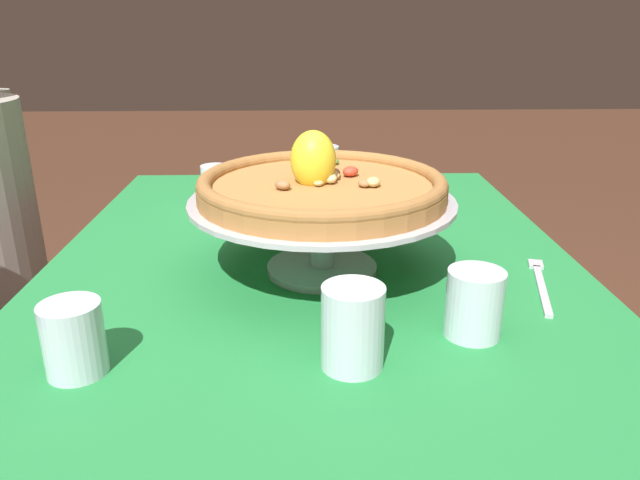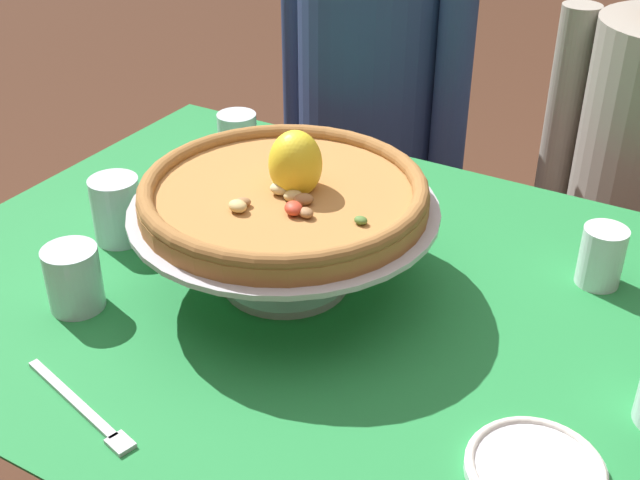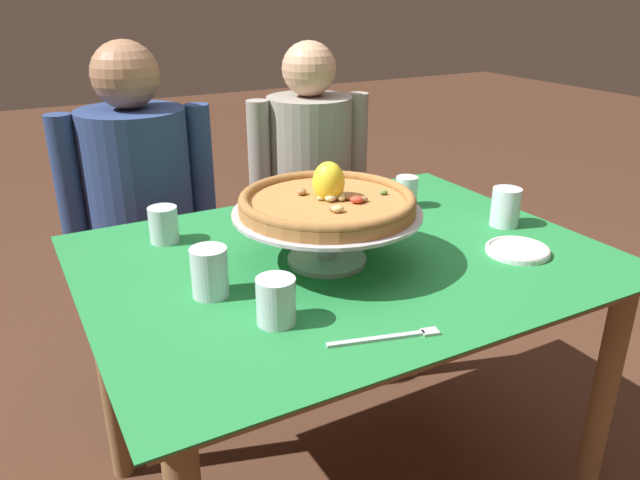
{
  "view_description": "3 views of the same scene",
  "coord_description": "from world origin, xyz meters",
  "px_view_note": "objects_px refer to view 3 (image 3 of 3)",
  "views": [
    {
      "loc": [
        -1.01,
        0.02,
        1.17
      ],
      "look_at": [
        -0.08,
        -0.01,
        0.83
      ],
      "focal_mm": 33.95,
      "sensor_mm": 36.0,
      "label": 1
    },
    {
      "loc": [
        0.5,
        -0.86,
        1.45
      ],
      "look_at": [
        -0.03,
        0.03,
        0.82
      ],
      "focal_mm": 46.28,
      "sensor_mm": 36.0,
      "label": 2
    },
    {
      "loc": [
        -0.71,
        -1.17,
        1.37
      ],
      "look_at": [
        -0.06,
        0.01,
        0.81
      ],
      "focal_mm": 34.31,
      "sensor_mm": 36.0,
      "label": 3
    }
  ],
  "objects_px": {
    "diner_left": "(145,238)",
    "diner_right": "(310,212)",
    "water_glass_back_right": "(406,194)",
    "water_glass_side_left": "(210,274)",
    "dinner_fork": "(390,337)",
    "water_glass_front_left": "(276,304)",
    "side_plate": "(518,250)",
    "water_glass_back_left": "(164,227)",
    "pizza": "(327,201)",
    "water_glass_side_right": "(505,210)",
    "pizza_stand": "(327,224)"
  },
  "relations": [
    {
      "from": "water_glass_front_left",
      "to": "water_glass_side_right",
      "type": "bearing_deg",
      "value": 13.09
    },
    {
      "from": "water_glass_back_left",
      "to": "dinner_fork",
      "type": "relative_size",
      "value": 0.43
    },
    {
      "from": "water_glass_back_right",
      "to": "dinner_fork",
      "type": "xyz_separation_m",
      "value": [
        -0.46,
        -0.59,
        -0.04
      ]
    },
    {
      "from": "dinner_fork",
      "to": "diner_left",
      "type": "bearing_deg",
      "value": 99.75
    },
    {
      "from": "dinner_fork",
      "to": "water_glass_back_right",
      "type": "bearing_deg",
      "value": 51.73
    },
    {
      "from": "diner_left",
      "to": "pizza",
      "type": "bearing_deg",
      "value": -71.53
    },
    {
      "from": "dinner_fork",
      "to": "diner_left",
      "type": "height_order",
      "value": "diner_left"
    },
    {
      "from": "water_glass_side_right",
      "to": "diner_left",
      "type": "height_order",
      "value": "diner_left"
    },
    {
      "from": "side_plate",
      "to": "diner_left",
      "type": "relative_size",
      "value": 0.13
    },
    {
      "from": "water_glass_back_right",
      "to": "water_glass_back_left",
      "type": "xyz_separation_m",
      "value": [
        -0.7,
        0.08,
        0.0
      ]
    },
    {
      "from": "water_glass_back_left",
      "to": "dinner_fork",
      "type": "xyz_separation_m",
      "value": [
        0.24,
        -0.66,
        -0.04
      ]
    },
    {
      "from": "water_glass_side_right",
      "to": "dinner_fork",
      "type": "relative_size",
      "value": 0.49
    },
    {
      "from": "water_glass_front_left",
      "to": "diner_right",
      "type": "height_order",
      "value": "diner_right"
    },
    {
      "from": "diner_left",
      "to": "water_glass_side_right",
      "type": "bearing_deg",
      "value": -44.85
    },
    {
      "from": "water_glass_side_right",
      "to": "dinner_fork",
      "type": "xyz_separation_m",
      "value": [
        -0.61,
        -0.33,
        -0.04
      ]
    },
    {
      "from": "water_glass_back_right",
      "to": "side_plate",
      "type": "xyz_separation_m",
      "value": [
        0.04,
        -0.41,
        -0.03
      ]
    },
    {
      "from": "water_glass_front_left",
      "to": "water_glass_side_left",
      "type": "relative_size",
      "value": 0.88
    },
    {
      "from": "water_glass_side_right",
      "to": "dinner_fork",
      "type": "bearing_deg",
      "value": -151.22
    },
    {
      "from": "water_glass_front_left",
      "to": "water_glass_back_right",
      "type": "distance_m",
      "value": 0.76
    },
    {
      "from": "pizza",
      "to": "water_glass_back_left",
      "type": "xyz_separation_m",
      "value": [
        -0.3,
        0.31,
        -0.11
      ]
    },
    {
      "from": "water_glass_back_right",
      "to": "water_glass_back_left",
      "type": "distance_m",
      "value": 0.71
    },
    {
      "from": "water_glass_side_left",
      "to": "dinner_fork",
      "type": "height_order",
      "value": "water_glass_side_left"
    },
    {
      "from": "water_glass_front_left",
      "to": "water_glass_side_left",
      "type": "xyz_separation_m",
      "value": [
        -0.07,
        0.17,
        0.01
      ]
    },
    {
      "from": "water_glass_side_right",
      "to": "water_glass_side_left",
      "type": "relative_size",
      "value": 0.97
    },
    {
      "from": "pizza_stand",
      "to": "side_plate",
      "type": "distance_m",
      "value": 0.48
    },
    {
      "from": "side_plate",
      "to": "diner_left",
      "type": "bearing_deg",
      "value": 125.94
    },
    {
      "from": "pizza",
      "to": "water_glass_side_left",
      "type": "bearing_deg",
      "value": -174.37
    },
    {
      "from": "pizza_stand",
      "to": "water_glass_back_right",
      "type": "relative_size",
      "value": 4.8
    },
    {
      "from": "water_glass_side_right",
      "to": "diner_right",
      "type": "distance_m",
      "value": 0.87
    },
    {
      "from": "pizza",
      "to": "water_glass_side_left",
      "type": "height_order",
      "value": "pizza"
    },
    {
      "from": "pizza_stand",
      "to": "water_glass_back_left",
      "type": "distance_m",
      "value": 0.44
    },
    {
      "from": "pizza_stand",
      "to": "diner_right",
      "type": "height_order",
      "value": "diner_right"
    },
    {
      "from": "diner_left",
      "to": "diner_right",
      "type": "distance_m",
      "value": 0.64
    },
    {
      "from": "diner_left",
      "to": "diner_right",
      "type": "height_order",
      "value": "diner_left"
    },
    {
      "from": "dinner_fork",
      "to": "water_glass_back_left",
      "type": "bearing_deg",
      "value": 109.74
    },
    {
      "from": "diner_left",
      "to": "water_glass_back_right",
      "type": "bearing_deg",
      "value": -39.73
    },
    {
      "from": "pizza_stand",
      "to": "diner_right",
      "type": "distance_m",
      "value": 0.93
    },
    {
      "from": "water_glass_side_left",
      "to": "diner_left",
      "type": "relative_size",
      "value": 0.09
    },
    {
      "from": "water_glass_side_right",
      "to": "water_glass_side_left",
      "type": "bearing_deg",
      "value": -179.45
    },
    {
      "from": "dinner_fork",
      "to": "diner_right",
      "type": "xyz_separation_m",
      "value": [
        0.44,
        1.16,
        -0.2
      ]
    },
    {
      "from": "water_glass_back_right",
      "to": "side_plate",
      "type": "bearing_deg",
      "value": -84.86
    },
    {
      "from": "dinner_fork",
      "to": "diner_right",
      "type": "relative_size",
      "value": 0.18
    },
    {
      "from": "water_glass_front_left",
      "to": "dinner_fork",
      "type": "relative_size",
      "value": 0.44
    },
    {
      "from": "water_glass_side_left",
      "to": "water_glass_back_right",
      "type": "distance_m",
      "value": 0.74
    },
    {
      "from": "water_glass_side_right",
      "to": "water_glass_back_left",
      "type": "bearing_deg",
      "value": 158.71
    },
    {
      "from": "water_glass_front_left",
      "to": "water_glass_back_left",
      "type": "bearing_deg",
      "value": 98.8
    },
    {
      "from": "water_glass_front_left",
      "to": "water_glass_side_left",
      "type": "height_order",
      "value": "water_glass_side_left"
    },
    {
      "from": "water_glass_back_left",
      "to": "diner_left",
      "type": "height_order",
      "value": "diner_left"
    },
    {
      "from": "water_glass_front_left",
      "to": "pizza",
      "type": "bearing_deg",
      "value": 41.66
    },
    {
      "from": "pizza_stand",
      "to": "water_glass_side_left",
      "type": "xyz_separation_m",
      "value": [
        -0.3,
        -0.03,
        -0.05
      ]
    }
  ]
}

